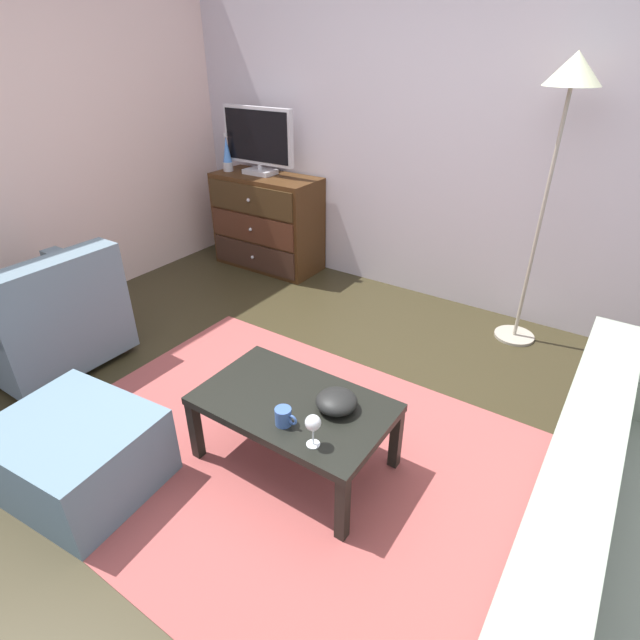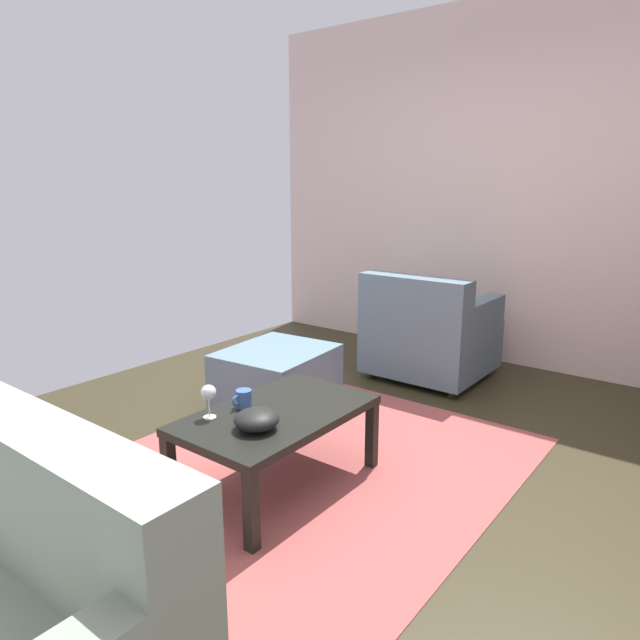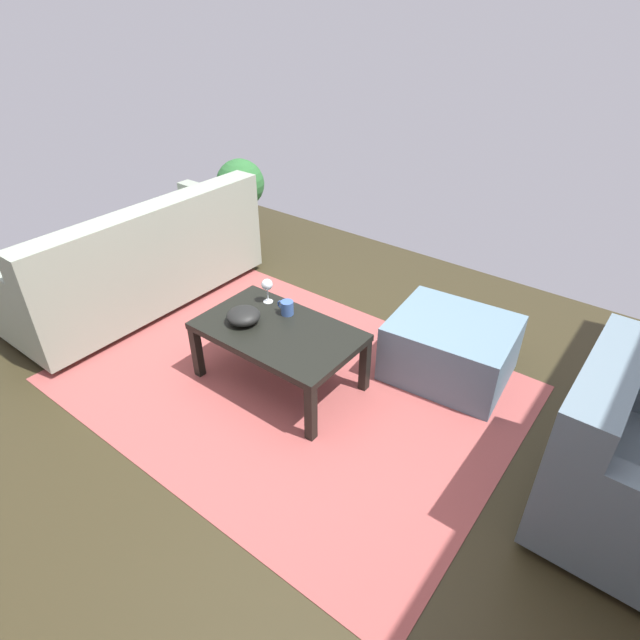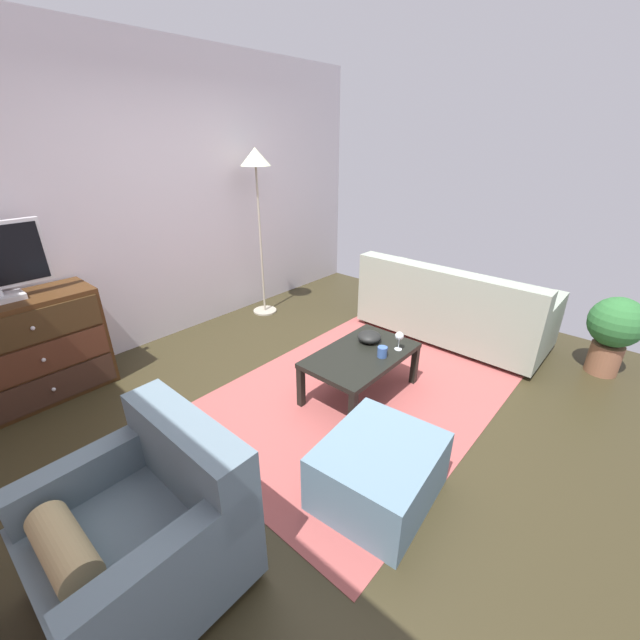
# 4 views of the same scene
# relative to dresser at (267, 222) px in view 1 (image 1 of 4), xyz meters

# --- Properties ---
(ground_plane) EXTENTS (5.25, 4.59, 0.05)m
(ground_plane) POSITION_rel_dresser_xyz_m (1.48, -1.74, -0.45)
(ground_plane) COLOR #322C19
(wall_accent_rear) EXTENTS (5.25, 0.12, 2.77)m
(wall_accent_rear) POSITION_rel_dresser_xyz_m (1.48, 0.31, 0.96)
(wall_accent_rear) COLOR #BEB6BF
(wall_accent_rear) RESTS_ON ground_plane
(area_rug) EXTENTS (2.60, 1.90, 0.01)m
(area_rug) POSITION_rel_dresser_xyz_m (1.68, -1.94, -0.42)
(area_rug) COLOR #9F4B48
(area_rug) RESTS_ON ground_plane
(dresser) EXTENTS (0.99, 0.49, 0.86)m
(dresser) POSITION_rel_dresser_xyz_m (0.00, 0.00, 0.00)
(dresser) COLOR #412712
(dresser) RESTS_ON ground_plane
(tv) EXTENTS (0.73, 0.18, 0.56)m
(tv) POSITION_rel_dresser_xyz_m (-0.08, 0.02, 0.73)
(tv) COLOR silver
(tv) RESTS_ON dresser
(lava_lamp) EXTENTS (0.09, 0.09, 0.33)m
(lava_lamp) POSITION_rel_dresser_xyz_m (-0.40, -0.04, 0.57)
(lava_lamp) COLOR #B7B7BC
(lava_lamp) RESTS_ON dresser
(coffee_table) EXTENTS (0.94, 0.57, 0.39)m
(coffee_table) POSITION_rel_dresser_xyz_m (1.73, -1.93, -0.09)
(coffee_table) COLOR black
(coffee_table) RESTS_ON ground_plane
(wine_glass) EXTENTS (0.07, 0.07, 0.16)m
(wine_glass) POSITION_rel_dresser_xyz_m (1.98, -2.12, 0.07)
(wine_glass) COLOR silver
(wine_glass) RESTS_ON coffee_table
(mug) EXTENTS (0.11, 0.08, 0.08)m
(mug) POSITION_rel_dresser_xyz_m (1.79, -2.09, 0.00)
(mug) COLOR #3A5C9F
(mug) RESTS_ON coffee_table
(bowl_decorative) EXTENTS (0.20, 0.20, 0.09)m
(bowl_decorative) POSITION_rel_dresser_xyz_m (1.93, -1.87, 0.00)
(bowl_decorative) COLOR black
(bowl_decorative) RESTS_ON coffee_table
(couch_large) EXTENTS (0.85, 1.87, 0.81)m
(couch_large) POSITION_rel_dresser_xyz_m (3.19, -2.02, -0.11)
(couch_large) COLOR #332319
(couch_large) RESTS_ON ground_plane
(armchair) EXTENTS (0.80, 0.81, 0.80)m
(armchair) POSITION_rel_dresser_xyz_m (-0.15, -2.10, -0.09)
(armchair) COLOR #332319
(armchair) RESTS_ON ground_plane
(ottoman) EXTENTS (0.75, 0.66, 0.38)m
(ottoman) POSITION_rel_dresser_xyz_m (0.96, -2.62, -0.24)
(ottoman) COLOR slate
(ottoman) RESTS_ON ground_plane
(standing_lamp) EXTENTS (0.32, 0.32, 1.85)m
(standing_lamp) POSITION_rel_dresser_xyz_m (2.34, -0.05, 1.16)
(standing_lamp) COLOR #A59E8C
(standing_lamp) RESTS_ON ground_plane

